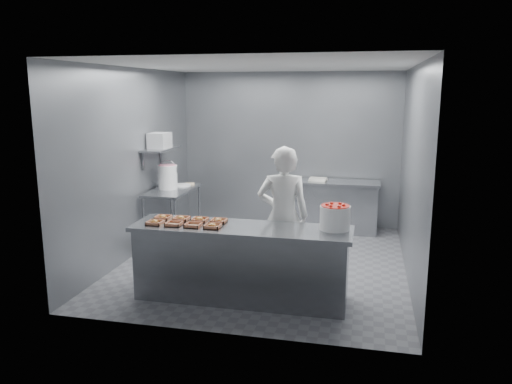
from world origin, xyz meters
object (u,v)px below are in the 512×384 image
tray_1 (174,224)px  tray_3 (213,226)px  glaze_bucket (168,176)px  tray_6 (200,220)px  service_counter (241,263)px  strawberry_tub (335,217)px  appliance (160,140)px  tray_7 (219,221)px  prep_table (173,208)px  back_counter (336,206)px  tray_4 (163,217)px  tray_2 (193,225)px  tray_5 (181,218)px  tray_0 (155,222)px  worker (283,216)px

tray_1 → tray_3: tray_3 is taller
glaze_bucket → tray_6: bearing=-57.4°
service_counter → strawberry_tub: (1.08, 0.12, 0.60)m
strawberry_tub → appliance: 3.46m
service_counter → tray_3: (-0.31, -0.12, 0.47)m
tray_7 → glaze_bucket: bearing=127.6°
prep_table → tray_3: (1.34, -2.07, 0.33)m
back_counter → tray_4: (-1.93, -3.13, 0.47)m
prep_table → appliance: (-0.17, -0.04, 1.09)m
tray_1 → tray_3: bearing=-0.0°
tray_2 → tray_5: bearing=135.0°
prep_table → tray_1: (0.86, -2.07, 0.33)m
service_counter → tray_7: tray_7 is taller
service_counter → prep_table: 2.56m
prep_table → back_counter: 2.87m
tray_3 → tray_0: bearing=180.0°
tray_3 → worker: size_ratio=0.10×
prep_table → tray_1: bearing=-67.4°
service_counter → tray_0: 1.14m
tray_0 → tray_1: size_ratio=1.00×
tray_2 → tray_7: bearing=45.7°
service_counter → prep_table: size_ratio=2.17×
tray_1 → appliance: bearing=117.0°
prep_table → worker: bearing=-33.4°
tray_6 → appliance: size_ratio=0.57×
back_counter → tray_2: 3.70m
tray_3 → glaze_bucket: glaze_bucket is taller
tray_3 → tray_6: bearing=134.6°
service_counter → worker: 0.85m
tray_2 → appliance: appliance is taller
tray_7 → worker: worker is taller
tray_0 → tray_6: (0.48, 0.24, 0.00)m
tray_3 → tray_2: bearing=180.0°
tray_7 → glaze_bucket: size_ratio=0.40×
prep_table → tray_6: tray_6 is taller
tray_4 → worker: (1.43, 0.48, -0.03)m
back_counter → tray_5: size_ratio=8.01×
tray_7 → glaze_bucket: glaze_bucket is taller
tray_4 → appliance: appliance is taller
tray_1 → worker: bearing=31.3°
tray_4 → tray_7: bearing=0.0°
tray_1 → tray_2: bearing=0.0°
tray_0 → appliance: appliance is taller
tray_7 → tray_0: bearing=-161.3°
tray_4 → glaze_bucket: glaze_bucket is taller
appliance → back_counter: bearing=30.4°
tray_2 → tray_6: (-0.00, 0.24, 0.00)m
tray_2 → glaze_bucket: 2.40m
tray_7 → strawberry_tub: 1.40m
tray_0 → appliance: bearing=111.2°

